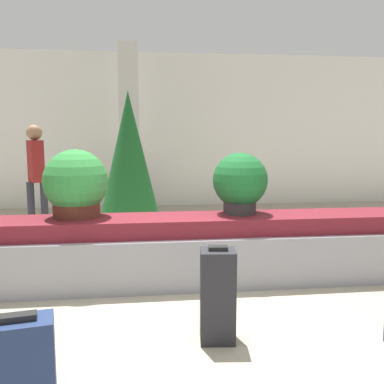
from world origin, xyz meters
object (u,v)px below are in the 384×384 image
Objects in this scene: potted_plant_2 at (240,183)px; decorated_tree at (129,157)px; suitcase_2 at (218,295)px; potted_plant_1 at (76,185)px; pillar at (129,130)px; traveler_0 at (36,169)px.

potted_plant_2 is 0.30× the size of decorated_tree.
potted_plant_2 is (0.49, 1.40, 0.67)m from suitcase_2.
potted_plant_1 is at bearing -101.93° from decorated_tree.
pillar is 4.43× the size of suitcase_2.
traveler_0 reaches higher than potted_plant_1.
traveler_0 reaches higher than potted_plant_2.
potted_plant_1 is at bearing 136.14° from suitcase_2.
decorated_tree is (0.02, -1.62, -0.42)m from pillar.
pillar is at bearing 107.45° from potted_plant_2.
traveler_0 is (-0.93, 2.36, -0.02)m from potted_plant_1.
suitcase_2 is 1.12× the size of potted_plant_2.
traveler_0 is at bearing 137.70° from potted_plant_2.
potted_plant_1 reaches higher than potted_plant_2.
decorated_tree reaches higher than potted_plant_1.
suitcase_2 is 1.98m from potted_plant_1.
suitcase_2 is at bearing -109.30° from potted_plant_2.
pillar is at bearing -69.42° from traveler_0.
potted_plant_1 is (-1.20, 1.43, 0.67)m from suitcase_2.
suitcase_2 is at bearing -79.02° from decorated_tree.
decorated_tree is at bearing -89.19° from pillar.
potted_plant_1 is at bearing 179.16° from potted_plant_2.
decorated_tree reaches higher than traveler_0.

